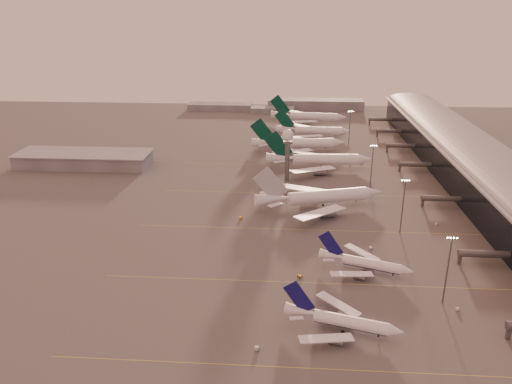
{
  "coord_description": "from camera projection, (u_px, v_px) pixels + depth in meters",
  "views": [
    {
      "loc": [
        5.59,
        -146.36,
        93.14
      ],
      "look_at": [
        -9.24,
        72.65,
        10.64
      ],
      "focal_mm": 35.0,
      "sensor_mm": 36.0,
      "label": 1
    }
  ],
  "objects": [
    {
      "name": "narrowbody_near",
      "position": [
        342.0,
        322.0,
        151.13
      ],
      "size": [
        35.97,
        28.31,
        14.39
      ],
      "color": "white",
      "rests_on": "ground"
    },
    {
      "name": "gsv_catering_b",
      "position": [
        437.0,
        221.0,
        224.01
      ],
      "size": [
        5.29,
        3.43,
        4.0
      ],
      "color": "silver",
      "rests_on": "ground"
    },
    {
      "name": "gsv_truck_b",
      "position": [
        372.0,
        247.0,
        201.92
      ],
      "size": [
        6.17,
        3.51,
        2.35
      ],
      "color": "silver",
      "rests_on": "ground"
    },
    {
      "name": "gsv_truck_c",
      "position": [
        241.0,
        217.0,
        231.08
      ],
      "size": [
        5.42,
        5.7,
        2.34
      ],
      "color": "gold",
      "rests_on": "ground"
    },
    {
      "name": "gsv_truck_d",
      "position": [
        260.0,
        178.0,
        283.16
      ],
      "size": [
        3.45,
        6.1,
        2.33
      ],
      "color": "gold",
      "rests_on": "ground"
    },
    {
      "name": "gsv_tug_hangar",
      "position": [
        361.0,
        162.0,
        313.83
      ],
      "size": [
        4.2,
        3.36,
        1.04
      ],
      "color": "#545659",
      "rests_on": "ground"
    },
    {
      "name": "narrowbody_mid",
      "position": [
        365.0,
        264.0,
        185.19
      ],
      "size": [
        34.19,
        26.81,
        13.88
      ],
      "color": "white",
      "rests_on": "ground"
    },
    {
      "name": "widebody_white",
      "position": [
        320.0,
        200.0,
        243.38
      ],
      "size": [
        63.55,
        50.23,
        22.94
      ],
      "color": "white",
      "rests_on": "ground"
    },
    {
      "name": "gsv_truck_a",
      "position": [
        258.0,
        347.0,
        142.94
      ],
      "size": [
        6.23,
        2.51,
        2.49
      ],
      "color": "silver",
      "rests_on": "ground"
    },
    {
      "name": "greentail_a",
      "position": [
        319.0,
        162.0,
        301.47
      ],
      "size": [
        64.96,
        52.32,
        23.59
      ],
      "color": "white",
      "rests_on": "ground"
    },
    {
      "name": "mast_a",
      "position": [
        448.0,
        267.0,
        161.31
      ],
      "size": [
        3.6,
        0.56,
        25.0
      ],
      "color": "#53555A",
      "rests_on": "ground"
    },
    {
      "name": "terminal",
      "position": [
        483.0,
        173.0,
        262.11
      ],
      "size": [
        57.0,
        362.0,
        23.04
      ],
      "color": "black",
      "rests_on": "ground"
    },
    {
      "name": "gsv_tug_mid",
      "position": [
        300.0,
        277.0,
        181.4
      ],
      "size": [
        3.31,
        3.77,
        0.92
      ],
      "color": "gold",
      "rests_on": "ground"
    },
    {
      "name": "ground",
      "position": [
        269.0,
        297.0,
        169.81
      ],
      "size": [
        700.0,
        700.0,
        0.0
      ],
      "primitive_type": "plane",
      "color": "#555353",
      "rests_on": "ground"
    },
    {
      "name": "greentail_b",
      "position": [
        298.0,
        145.0,
        337.28
      ],
      "size": [
        63.62,
        51.12,
        23.14
      ],
      "color": "white",
      "rests_on": "ground"
    },
    {
      "name": "greentail_c",
      "position": [
        313.0,
        132.0,
        373.99
      ],
      "size": [
        57.18,
        46.14,
        20.76
      ],
      "color": "white",
      "rests_on": "ground"
    },
    {
      "name": "distant_horizon",
      "position": [
        286.0,
        105.0,
        471.94
      ],
      "size": [
        165.0,
        37.5,
        9.0
      ],
      "color": "slate",
      "rests_on": "ground"
    },
    {
      "name": "mast_c",
      "position": [
        372.0,
        165.0,
        264.55
      ],
      "size": [
        3.6,
        0.56,
        25.0
      ],
      "color": "#53555A",
      "rests_on": "ground"
    },
    {
      "name": "mast_b",
      "position": [
        403.0,
        203.0,
        212.87
      ],
      "size": [
        3.6,
        0.56,
        25.0
      ],
      "color": "#53555A",
      "rests_on": "ground"
    },
    {
      "name": "mast_d",
      "position": [
        350.0,
        126.0,
        348.73
      ],
      "size": [
        3.6,
        0.56,
        25.0
      ],
      "color": "#53555A",
      "rests_on": "ground"
    },
    {
      "name": "radar_tower",
      "position": [
        288.0,
        145.0,
        274.2
      ],
      "size": [
        6.4,
        6.4,
        31.1
      ],
      "color": "#53555A",
      "rests_on": "ground"
    },
    {
      "name": "hangar",
      "position": [
        84.0,
        159.0,
        306.63
      ],
      "size": [
        82.0,
        27.0,
        8.5
      ],
      "color": "slate",
      "rests_on": "ground"
    },
    {
      "name": "gsv_catering_a",
      "position": [
        459.0,
        305.0,
        161.48
      ],
      "size": [
        5.23,
        4.18,
        3.94
      ],
      "color": "silver",
      "rests_on": "ground"
    },
    {
      "name": "greentail_d",
      "position": [
        308.0,
        118.0,
        418.15
      ],
      "size": [
        63.93,
        51.46,
        23.22
      ],
      "color": "white",
      "rests_on": "ground"
    },
    {
      "name": "taxiway_markings",
      "position": [
        342.0,
        230.0,
        220.21
      ],
      "size": [
        180.0,
        185.25,
        0.02
      ],
      "color": "gold",
      "rests_on": "ground"
    }
  ]
}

